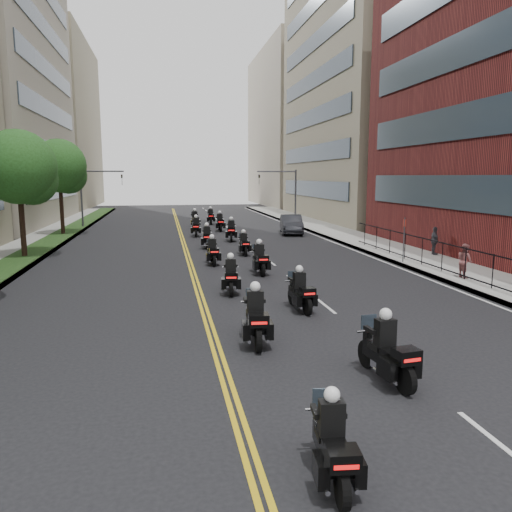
{
  "coord_description": "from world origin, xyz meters",
  "views": [
    {
      "loc": [
        -2.83,
        -7.83,
        4.95
      ],
      "look_at": [
        0.86,
        12.15,
        1.68
      ],
      "focal_mm": 35.0,
      "sensor_mm": 36.0,
      "label": 1
    }
  ],
  "objects": [
    {
      "name": "motorcycle_11",
      "position": [
        2.15,
        37.2,
        0.73
      ],
      "size": [
        0.58,
        2.49,
        1.84
      ],
      "rotation": [
        0.0,
        0.0,
        -0.02
      ],
      "color": "black",
      "rests_on": "ground"
    },
    {
      "name": "motorcycle_2",
      "position": [
        -0.24,
        6.27,
        0.73
      ],
      "size": [
        0.67,
        2.52,
        1.86
      ],
      "rotation": [
        0.0,
        0.0,
        -0.09
      ],
      "color": "black",
      "rests_on": "ground"
    },
    {
      "name": "traffic_signal_left",
      "position": [
        -9.54,
        42.0,
        3.7
      ],
      "size": [
        4.09,
        0.2,
        5.6
      ],
      "color": "#3F3F44",
      "rests_on": "ground"
    },
    {
      "name": "motorcycle_5",
      "position": [
        1.91,
        16.81,
        0.7
      ],
      "size": [
        0.55,
        2.4,
        1.78
      ],
      "rotation": [
        0.0,
        0.0,
        0.01
      ],
      "color": "black",
      "rests_on": "ground"
    },
    {
      "name": "motorcycle_6",
      "position": [
        -0.2,
        19.99,
        0.67
      ],
      "size": [
        0.54,
        2.31,
        1.7
      ],
      "rotation": [
        0.0,
        0.0,
        0.03
      ],
      "color": "black",
      "rests_on": "ground"
    },
    {
      "name": "parked_sedan",
      "position": [
        8.0,
        33.95,
        0.82
      ],
      "size": [
        2.53,
        5.18,
        1.64
      ],
      "primitive_type": "imported",
      "rotation": [
        0.0,
        0.0,
        -0.17
      ],
      "color": "black",
      "rests_on": "ground"
    },
    {
      "name": "ground",
      "position": [
        0.0,
        0.0,
        0.0
      ],
      "size": [
        160.0,
        160.0,
        0.0
      ],
      "primitive_type": "plane",
      "color": "black",
      "rests_on": "ground"
    },
    {
      "name": "pedestrian_c",
      "position": [
        13.5,
        20.07,
        1.01
      ],
      "size": [
        0.59,
        1.07,
        1.72
      ],
      "primitive_type": "imported",
      "rotation": [
        0.0,
        0.0,
        1.39
      ],
      "color": "#3D3C43",
      "rests_on": "sidewalk_right"
    },
    {
      "name": "motorcycle_8",
      "position": [
        0.05,
        26.49,
        0.7
      ],
      "size": [
        0.61,
        2.4,
        1.77
      ],
      "rotation": [
        0.0,
        0.0,
        -0.07
      ],
      "color": "black",
      "rests_on": "ground"
    },
    {
      "name": "motorcycle_13",
      "position": [
        1.93,
        43.94,
        0.72
      ],
      "size": [
        0.58,
        2.48,
        1.83
      ],
      "rotation": [
        0.0,
        0.0,
        -0.04
      ],
      "color": "black",
      "rests_on": "ground"
    },
    {
      "name": "motorcycle_9",
      "position": [
        2.23,
        30.02,
        0.74
      ],
      "size": [
        0.77,
        2.52,
        1.87
      ],
      "rotation": [
        0.0,
        0.0,
        -0.13
      ],
      "color": "black",
      "rests_on": "ground"
    },
    {
      "name": "building_right_far",
      "position": [
        21.5,
        78.0,
        13.0
      ],
      "size": [
        15.0,
        28.0,
        26.0
      ],
      "primitive_type": "cube",
      "color": "#ACA48A",
      "rests_on": "ground"
    },
    {
      "name": "building_right_tan",
      "position": [
        21.48,
        48.0,
        15.0
      ],
      "size": [
        15.11,
        28.0,
        30.0
      ],
      "color": "gray",
      "rests_on": "ground"
    },
    {
      "name": "iron_fence",
      "position": [
        11.0,
        12.0,
        0.9
      ],
      "size": [
        0.05,
        28.0,
        1.5
      ],
      "color": "black",
      "rests_on": "sidewalk_right"
    },
    {
      "name": "motorcycle_7",
      "position": [
        2.1,
        23.09,
        0.64
      ],
      "size": [
        0.5,
        2.18,
        1.61
      ],
      "rotation": [
        0.0,
        0.0,
        -0.01
      ],
      "color": "black",
      "rests_on": "ground"
    },
    {
      "name": "sidewalk_left",
      "position": [
        -12.0,
        25.0,
        0.07
      ],
      "size": [
        4.0,
        90.0,
        0.15
      ],
      "primitive_type": "cube",
      "color": "gray",
      "rests_on": "ground"
    },
    {
      "name": "sidewalk_right",
      "position": [
        12.0,
        25.0,
        0.07
      ],
      "size": [
        4.0,
        90.0,
        0.15
      ],
      "primitive_type": "cube",
      "color": "gray",
      "rests_on": "ground"
    },
    {
      "name": "motorcycle_1",
      "position": [
        2.39,
        2.92,
        0.71
      ],
      "size": [
        0.72,
        2.44,
        1.8
      ],
      "rotation": [
        0.0,
        0.0,
        0.12
      ],
      "color": "black",
      "rests_on": "ground"
    },
    {
      "name": "grass_strip",
      "position": [
        -11.2,
        25.0,
        0.17
      ],
      "size": [
        2.0,
        90.0,
        0.04
      ],
      "primitive_type": "cube",
      "color": "#183413",
      "rests_on": "sidewalk_left"
    },
    {
      "name": "building_left_far",
      "position": [
        -22.0,
        78.0,
        13.0
      ],
      "size": [
        16.0,
        28.0,
        26.0
      ],
      "primitive_type": "cube",
      "color": "gray",
      "rests_on": "ground"
    },
    {
      "name": "motorcycle_12",
      "position": [
        0.1,
        40.54,
        0.74
      ],
      "size": [
        0.6,
        2.54,
        1.87
      ],
      "rotation": [
        0.0,
        0.0,
        0.04
      ],
      "color": "black",
      "rests_on": "ground"
    },
    {
      "name": "traffic_signal_right",
      "position": [
        9.54,
        42.0,
        3.7
      ],
      "size": [
        4.09,
        0.2,
        5.6
      ],
      "color": "#3F3F44",
      "rests_on": "ground"
    },
    {
      "name": "motorcycle_0",
      "position": [
        -0.25,
        -0.69,
        0.62
      ],
      "size": [
        0.61,
        2.14,
        1.58
      ],
      "rotation": [
        0.0,
        0.0,
        -0.11
      ],
      "color": "black",
      "rests_on": "ground"
    },
    {
      "name": "motorcycle_3",
      "position": [
        2.07,
        9.61,
        0.66
      ],
      "size": [
        0.61,
        2.28,
        1.68
      ],
      "rotation": [
        0.0,
        0.0,
        0.09
      ],
      "color": "black",
      "rests_on": "ground"
    },
    {
      "name": "motorcycle_10",
      "position": [
        -0.24,
        33.59,
        0.71
      ],
      "size": [
        0.65,
        2.43,
        1.79
      ],
      "rotation": [
        0.0,
        0.0,
        -0.09
      ],
      "color": "black",
      "rests_on": "ground"
    },
    {
      "name": "pedestrian_b",
      "position": [
        11.2,
        13.37,
        0.97
      ],
      "size": [
        0.64,
        0.81,
        1.63
      ],
      "primitive_type": "imported",
      "rotation": [
        0.0,
        0.0,
        1.59
      ],
      "color": "#8C4D4C",
      "rests_on": "sidewalk_right"
    },
    {
      "name": "motorcycle_4",
      "position": [
        -0.1,
        12.85,
        0.68
      ],
      "size": [
        0.66,
        2.33,
        1.72
      ],
      "rotation": [
        0.0,
        0.0,
        -0.11
      ],
      "color": "black",
      "rests_on": "ground"
    }
  ]
}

